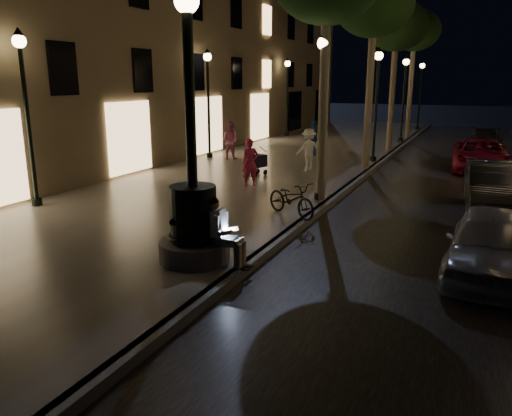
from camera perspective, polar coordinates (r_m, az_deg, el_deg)
The scene contains 27 objects.
ground at distance 21.69m, azimuth 13.42°, elevation 4.31°, with size 120.00×120.00×0.00m, color black.
cobble_lane at distance 21.35m, azimuth 21.35°, elevation 3.58°, with size 6.00×45.00×0.02m, color black.
promenade at distance 22.74m, azimuth 3.47°, elevation 5.38°, with size 8.00×45.00×0.20m, color #66605A.
curb_strip at distance 21.68m, azimuth 13.43°, elevation 4.57°, with size 0.25×45.00×0.20m, color #59595B.
building_left at distance 29.08m, azimuth -10.03°, elevation 21.80°, with size 8.00×36.00×15.00m, color brown.
fountain_lamppost at distance 9.73m, azimuth -7.18°, elevation -0.28°, with size 1.40×1.40×5.21m.
seated_man_laptop at distance 9.52m, azimuth -3.96°, elevation -2.48°, with size 0.95×0.32×1.32m.
tree_second at distance 20.61m, azimuth 13.35°, elevation 21.51°, with size 3.00×3.00×7.40m.
tree_third at distance 26.48m, azimuth 15.77°, elevation 19.28°, with size 3.00×3.00×7.20m.
tree_far at distance 32.40m, azimuth 17.68°, elevation 18.68°, with size 3.00×3.00×7.50m.
lamp_curb_a at distance 14.65m, azimuth 7.56°, elevation 12.63°, with size 0.36×0.36×4.81m.
lamp_curb_b at distance 22.42m, azimuth 13.64°, elevation 12.94°, with size 0.36×0.36×4.81m.
lamp_curb_c at distance 30.32m, azimuth 16.59°, elevation 13.04°, with size 0.36×0.36×4.81m.
lamp_curb_d at distance 38.25m, azimuth 18.31°, elevation 13.08°, with size 0.36×0.36×4.81m.
lamp_left_a at distance 15.13m, azimuth -24.87°, elevation 11.51°, with size 0.36×0.36×4.81m.
lamp_left_b at distance 23.01m, azimuth -5.49°, elevation 13.30°, with size 0.36×0.36×4.81m.
lamp_left_c at distance 32.09m, azimuth 3.59°, elevation 13.63°, with size 0.36×0.36×4.81m.
stroller at distance 18.57m, azimuth 0.05°, elevation 5.36°, with size 0.62×1.06×1.07m.
car_front at distance 10.52m, azimuth 25.20°, elevation -3.70°, with size 1.51×3.75×1.28m, color #A5A7AD.
car_second at distance 15.25m, azimuth 25.82°, elevation 1.90°, with size 1.55×4.45×1.47m, color black.
car_third at distance 22.72m, azimuth 24.28°, elevation 5.53°, with size 2.16×4.67×1.30m, color maroon.
car_rear at distance 27.74m, azimuth 24.62°, elevation 6.82°, with size 1.73×4.25×1.23m, color #2E2F33.
pedestrian_red at distance 16.70m, azimuth -0.66°, elevation 5.23°, with size 0.58×0.38×1.59m, color #C4274D.
pedestrian_pink at distance 22.52m, azimuth -2.99°, elevation 7.74°, with size 0.82×0.64×1.70m, color pink.
pedestrian_white at distance 19.85m, azimuth 6.03°, elevation 6.68°, with size 1.05×0.61×1.63m, color white.
pedestrian_blue at distance 23.79m, azimuth 6.57°, elevation 7.94°, with size 0.96×0.40×1.63m, color #264B8D.
bicycle at distance 13.02m, azimuth 4.07°, elevation 1.06°, with size 0.61×1.76×0.92m, color black.
Camera 1 is at (3.93, -6.02, 3.66)m, focal length 35.00 mm.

